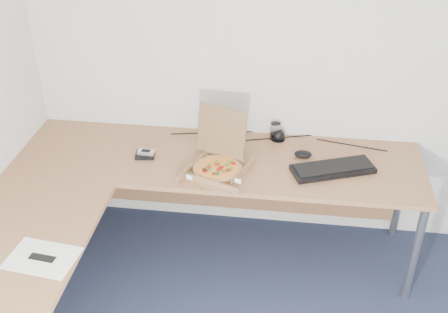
# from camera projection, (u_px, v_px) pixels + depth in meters

# --- Properties ---
(room_shell) EXTENTS (3.50, 3.50, 2.50)m
(room_shell) POSITION_uv_depth(u_px,v_px,m) (306.00, 257.00, 1.87)
(room_shell) COLOR silver
(room_shell) RESTS_ON ground
(desk) EXTENTS (2.50, 2.20, 0.73)m
(desk) POSITION_uv_depth(u_px,v_px,m) (151.00, 199.00, 3.07)
(desk) COLOR #9D6A44
(desk) RESTS_ON ground
(pizza_box) EXTENTS (0.32, 0.37, 0.33)m
(pizza_box) POSITION_uv_depth(u_px,v_px,m) (218.00, 165.00, 3.24)
(pizza_box) COLOR olive
(pizza_box) RESTS_ON desk
(drinking_glass) EXTENTS (0.07, 0.07, 0.11)m
(drinking_glass) POSITION_uv_depth(u_px,v_px,m) (275.00, 131.00, 3.54)
(drinking_glass) COLOR white
(drinking_glass) RESTS_ON desk
(keyboard) EXTENTS (0.52, 0.34, 0.03)m
(keyboard) POSITION_uv_depth(u_px,v_px,m) (333.00, 169.00, 3.24)
(keyboard) COLOR black
(keyboard) RESTS_ON desk
(mouse) EXTENTS (0.11, 0.08, 0.04)m
(mouse) POSITION_uv_depth(u_px,v_px,m) (303.00, 154.00, 3.38)
(mouse) COLOR black
(mouse) RESTS_ON desk
(wallet) EXTENTS (0.13, 0.11, 0.02)m
(wallet) POSITION_uv_depth(u_px,v_px,m) (145.00, 155.00, 3.39)
(wallet) COLOR black
(wallet) RESTS_ON desk
(phone) EXTENTS (0.11, 0.06, 0.02)m
(phone) POSITION_uv_depth(u_px,v_px,m) (146.00, 152.00, 3.38)
(phone) COLOR #B2B5BA
(phone) RESTS_ON wallet
(paper_sheet) EXTENTS (0.35, 0.27, 0.00)m
(paper_sheet) POSITION_uv_depth(u_px,v_px,m) (42.00, 258.00, 2.62)
(paper_sheet) COLOR white
(paper_sheet) RESTS_ON desk
(dome_speaker) EXTENTS (0.09, 0.09, 0.08)m
(dome_speaker) POSITION_uv_depth(u_px,v_px,m) (278.00, 134.00, 3.55)
(dome_speaker) COLOR black
(dome_speaker) RESTS_ON desk
(cable_bundle) EXTENTS (0.68, 0.14, 0.01)m
(cable_bundle) POSITION_uv_depth(u_px,v_px,m) (272.00, 138.00, 3.57)
(cable_bundle) COLOR black
(cable_bundle) RESTS_ON desk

